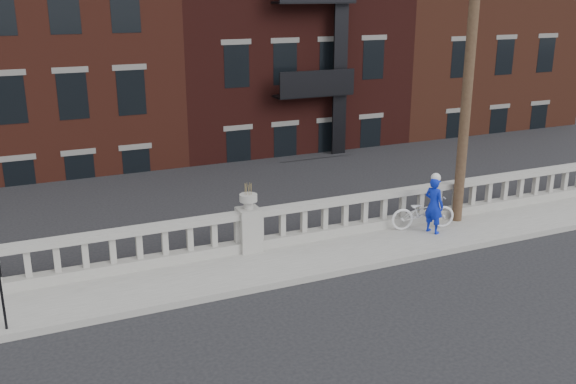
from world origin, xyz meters
name	(u,v)px	position (x,y,z in m)	size (l,w,h in m)	color
ground	(320,326)	(0.00, 0.00, 0.00)	(120.00, 120.00, 0.00)	black
sidewalk	(264,266)	(0.00, 3.00, 0.07)	(32.00, 2.20, 0.15)	gray
balustrade	(249,232)	(0.00, 3.95, 0.64)	(28.00, 0.34, 1.03)	gray
planter_pedestal	(249,224)	(0.00, 3.95, 0.83)	(0.55, 0.55, 1.76)	gray
lower_level	(123,70)	(0.56, 23.04, 2.63)	(80.00, 44.00, 20.80)	#605E59
utility_pole	(472,37)	(6.20, 3.60, 5.24)	(1.60, 0.28, 10.00)	#422D1E
parking_meter_c	(1,289)	(-5.71, 2.15, 1.00)	(0.10, 0.09, 1.36)	black
bicycle	(423,212)	(4.89, 3.44, 0.62)	(0.63, 1.80, 0.95)	white
cyclist	(434,205)	(4.96, 3.07, 0.93)	(0.57, 0.37, 1.56)	#0C21B7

